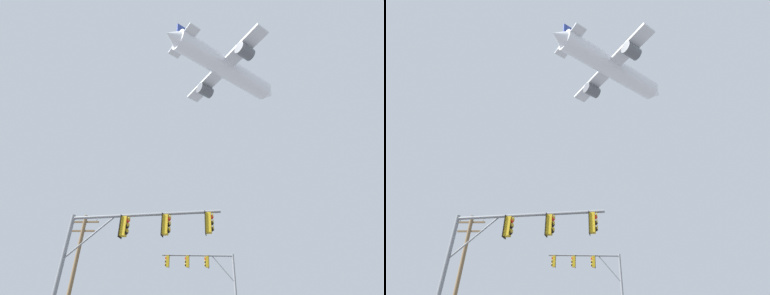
% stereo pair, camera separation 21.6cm
% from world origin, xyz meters
% --- Properties ---
extents(signal_pole_near, '(7.32, 1.16, 5.83)m').
position_xyz_m(signal_pole_near, '(-2.35, 7.52, 4.57)').
color(signal_pole_near, slate).
rests_on(signal_pole_near, ground).
extents(signal_pole_far, '(6.41, 0.72, 6.57)m').
position_xyz_m(signal_pole_far, '(1.73, 20.29, 5.09)').
color(signal_pole_far, slate).
rests_on(signal_pole_far, ground).
extents(utility_pole, '(2.20, 0.28, 8.49)m').
position_xyz_m(utility_pole, '(-7.85, 15.63, 4.53)').
color(utility_pole, brown).
rests_on(utility_pole, ground).
extents(airplane, '(23.42, 18.51, 7.21)m').
position_xyz_m(airplane, '(6.83, 29.54, 42.24)').
color(airplane, white).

